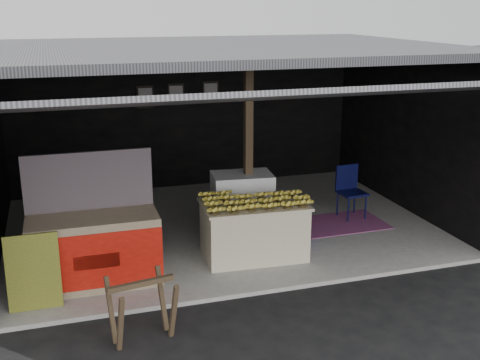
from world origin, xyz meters
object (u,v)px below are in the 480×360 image
object	(u,v)px
sawhorse	(142,304)
water_barrel	(300,227)
banana_table	(254,230)
white_crate	(242,205)
plastic_chair	(349,187)
neighbor_stall	(94,247)

from	to	relation	value
sawhorse	water_barrel	distance (m)	3.48
banana_table	sawhorse	size ratio (longest dim) A/B	2.05
white_crate	water_barrel	xyz separation A→B (m)	(0.79, -0.46, -0.29)
white_crate	plastic_chair	xyz separation A→B (m)	(2.05, 0.33, 0.02)
banana_table	water_barrel	world-z (taller)	banana_table
neighbor_stall	sawhorse	world-z (taller)	neighbor_stall
sawhorse	water_barrel	bearing A→B (deg)	26.82
white_crate	water_barrel	distance (m)	0.96
neighbor_stall	sawhorse	bearing A→B (deg)	-75.37
white_crate	water_barrel	world-z (taller)	white_crate
white_crate	plastic_chair	world-z (taller)	white_crate
white_crate	water_barrel	bearing A→B (deg)	-23.95
banana_table	white_crate	world-z (taller)	white_crate
plastic_chair	sawhorse	bearing A→B (deg)	-149.30
sawhorse	water_barrel	size ratio (longest dim) A/B	1.65
neighbor_stall	sawhorse	size ratio (longest dim) A/B	2.28
water_barrel	plastic_chair	size ratio (longest dim) A/B	0.51
banana_table	water_barrel	xyz separation A→B (m)	(0.88, 0.37, -0.19)
banana_table	neighbor_stall	size ratio (longest dim) A/B	0.90
neighbor_stall	water_barrel	world-z (taller)	neighbor_stall
banana_table	neighbor_stall	world-z (taller)	neighbor_stall
white_crate	plastic_chair	distance (m)	2.08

